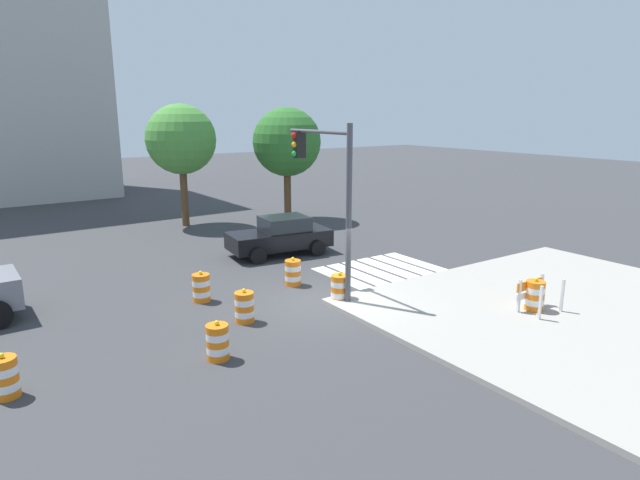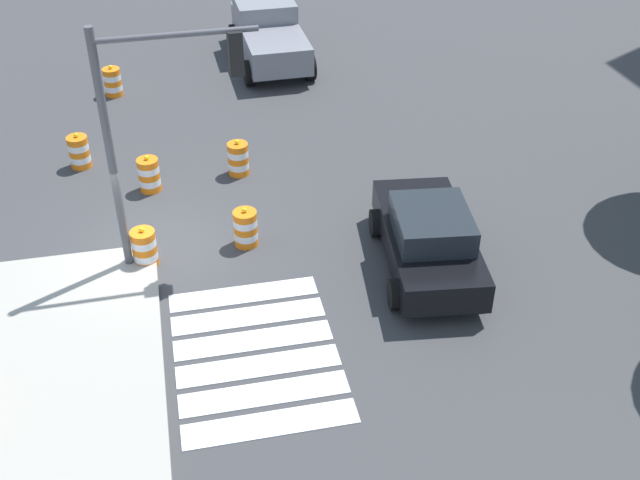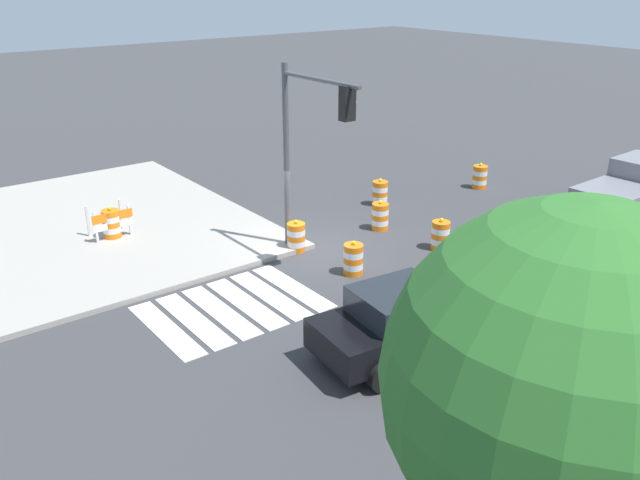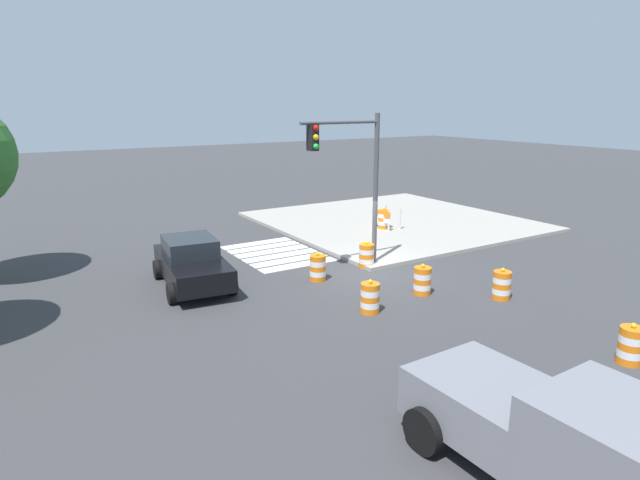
% 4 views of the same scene
% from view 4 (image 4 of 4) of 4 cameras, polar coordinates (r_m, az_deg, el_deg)
% --- Properties ---
extents(ground_plane, '(120.00, 120.00, 0.00)m').
position_cam_4_polar(ground_plane, '(19.63, 5.41, -3.42)').
color(ground_plane, '#38383A').
extents(sidewalk_corner, '(12.00, 12.00, 0.15)m').
position_cam_4_polar(sidewalk_corner, '(27.77, 7.81, 2.00)').
color(sidewalk_corner, '#9E998E').
rests_on(sidewalk_corner, ground).
extents(crosswalk_stripes, '(4.35, 3.20, 0.02)m').
position_cam_4_polar(crosswalk_stripes, '(21.96, -4.69, -1.44)').
color(crosswalk_stripes, silver).
rests_on(crosswalk_stripes, ground).
extents(sports_car, '(4.48, 2.51, 1.63)m').
position_cam_4_polar(sports_car, '(18.40, -13.50, -2.35)').
color(sports_car, black).
rests_on(sports_car, ground).
extents(pickup_truck, '(5.19, 2.44, 1.92)m').
position_cam_4_polar(pickup_truck, '(9.52, 25.08, -19.04)').
color(pickup_truck, slate).
rests_on(pickup_truck, ground).
extents(traffic_barrel_near_corner, '(0.56, 0.56, 1.02)m').
position_cam_4_polar(traffic_barrel_near_corner, '(17.53, 10.86, -4.28)').
color(traffic_barrel_near_corner, orange).
rests_on(traffic_barrel_near_corner, ground).
extents(traffic_barrel_crosswalk_end, '(0.56, 0.56, 1.02)m').
position_cam_4_polar(traffic_barrel_crosswalk_end, '(20.05, 4.99, -1.67)').
color(traffic_barrel_crosswalk_end, orange).
rests_on(traffic_barrel_crosswalk_end, ground).
extents(traffic_barrel_median_near, '(0.56, 0.56, 1.02)m').
position_cam_4_polar(traffic_barrel_median_near, '(18.53, -0.24, -2.98)').
color(traffic_barrel_median_near, orange).
rests_on(traffic_barrel_median_near, ground).
extents(traffic_barrel_median_far, '(0.56, 0.56, 1.02)m').
position_cam_4_polar(traffic_barrel_median_far, '(14.80, 30.21, -9.68)').
color(traffic_barrel_median_far, orange).
rests_on(traffic_barrel_median_far, ground).
extents(traffic_barrel_far_curb, '(0.56, 0.56, 1.02)m').
position_cam_4_polar(traffic_barrel_far_curb, '(17.76, 18.80, -4.57)').
color(traffic_barrel_far_curb, orange).
rests_on(traffic_barrel_far_curb, ground).
extents(traffic_barrel_lane_center, '(0.56, 0.56, 1.02)m').
position_cam_4_polar(traffic_barrel_lane_center, '(15.82, 5.35, -6.16)').
color(traffic_barrel_lane_center, orange).
rests_on(traffic_barrel_lane_center, ground).
extents(traffic_barrel_on_sidewalk, '(0.56, 0.56, 1.02)m').
position_cam_4_polar(traffic_barrel_on_sidewalk, '(25.73, 6.84, 2.24)').
color(traffic_barrel_on_sidewalk, orange).
rests_on(traffic_barrel_on_sidewalk, sidewalk_corner).
extents(construction_barricade, '(1.30, 0.79, 1.00)m').
position_cam_4_polar(construction_barricade, '(25.70, 6.82, 2.49)').
color(construction_barricade, silver).
rests_on(construction_barricade, sidewalk_corner).
extents(traffic_light_pole, '(0.47, 3.29, 5.50)m').
position_cam_4_polar(traffic_light_pole, '(18.94, 3.34, 8.08)').
color(traffic_light_pole, '#4C4C51').
rests_on(traffic_light_pole, sidewalk_corner).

